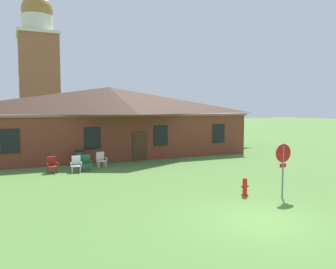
{
  "coord_description": "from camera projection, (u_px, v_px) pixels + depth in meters",
  "views": [
    {
      "loc": [
        -7.42,
        -8.69,
        3.76
      ],
      "look_at": [
        0.57,
        8.63,
        2.29
      ],
      "focal_mm": 36.06,
      "sensor_mm": 36.0,
      "label": 1
    }
  ],
  "objects": [
    {
      "name": "ground_plane",
      "position": [
        261.0,
        221.0,
        11.25
      ],
      "size": [
        200.0,
        200.0,
        0.0
      ],
      "primitive_type": "plane",
      "color": "#517A38"
    },
    {
      "name": "brick_building",
      "position": [
        109.0,
        120.0,
        28.4
      ],
      "size": [
        21.1,
        10.4,
        5.56
      ],
      "color": "brown",
      "rests_on": "ground"
    },
    {
      "name": "dome_tower",
      "position": [
        39.0,
        70.0,
        44.0
      ],
      "size": [
        5.18,
        5.18,
        19.24
      ],
      "color": "#93563D",
      "rests_on": "ground"
    },
    {
      "name": "stop_sign",
      "position": [
        283.0,
        160.0,
        14.1
      ],
      "size": [
        0.81,
        0.07,
        2.3
      ],
      "color": "slate",
      "rests_on": "ground"
    },
    {
      "name": "lawn_chair_by_porch",
      "position": [
        52.0,
        164.0,
        19.74
      ],
      "size": [
        0.67,
        0.7,
        0.96
      ],
      "color": "maroon",
      "rests_on": "ground"
    },
    {
      "name": "lawn_chair_near_door",
      "position": [
        76.0,
        164.0,
        19.97
      ],
      "size": [
        0.71,
        0.75,
        0.96
      ],
      "color": "white",
      "rests_on": "ground"
    },
    {
      "name": "lawn_chair_left_end",
      "position": [
        86.0,
        162.0,
        20.51
      ],
      "size": [
        0.69,
        0.73,
        0.96
      ],
      "color": "#28704C",
      "rests_on": "ground"
    },
    {
      "name": "lawn_chair_middle",
      "position": [
        101.0,
        159.0,
        21.78
      ],
      "size": [
        0.66,
        0.69,
        0.96
      ],
      "color": "white",
      "rests_on": "ground"
    },
    {
      "name": "fire_hydrant",
      "position": [
        245.0,
        187.0,
        14.53
      ],
      "size": [
        0.36,
        0.28,
        0.79
      ],
      "color": "red",
      "rests_on": "ground"
    },
    {
      "name": "trash_bin",
      "position": [
        79.0,
        158.0,
        22.33
      ],
      "size": [
        0.56,
        0.56,
        0.98
      ],
      "color": "#335638",
      "rests_on": "ground"
    }
  ]
}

